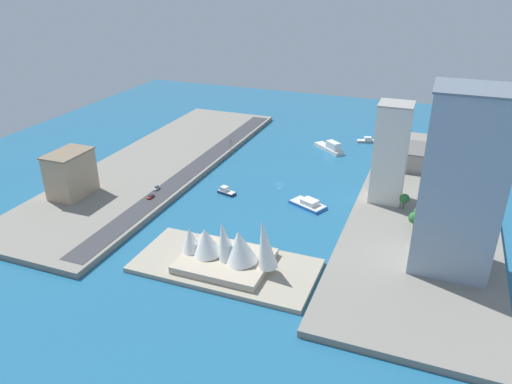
% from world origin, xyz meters
% --- Properties ---
extents(ground_plane, '(440.00, 440.00, 0.00)m').
position_xyz_m(ground_plane, '(0.00, 0.00, 0.00)').
color(ground_plane, '#23668E').
extents(quay_west, '(70.00, 240.00, 2.89)m').
position_xyz_m(quay_west, '(-81.90, 0.00, 1.45)').
color(quay_west, gray).
rests_on(quay_west, ground_plane).
extents(quay_east, '(70.00, 240.00, 2.89)m').
position_xyz_m(quay_east, '(81.90, 0.00, 1.45)').
color(quay_east, gray).
rests_on(quay_east, ground_plane).
extents(peninsula_point, '(77.65, 36.95, 2.00)m').
position_xyz_m(peninsula_point, '(-6.07, 90.01, 1.00)').
color(peninsula_point, '#A89E89').
rests_on(peninsula_point, ground_plane).
extents(road_strip, '(12.36, 228.00, 0.15)m').
position_xyz_m(road_strip, '(54.91, 0.00, 2.97)').
color(road_strip, '#38383D').
rests_on(road_strip, quay_east).
extents(catamaran_blue, '(21.59, 16.75, 4.16)m').
position_xyz_m(catamaran_blue, '(-23.40, 21.25, 1.46)').
color(catamaran_blue, blue).
rests_on(catamaran_blue, ground_plane).
extents(ferry_white_commuter, '(23.98, 21.62, 7.41)m').
position_xyz_m(ferry_white_commuter, '(-14.60, -66.14, 2.62)').
color(ferry_white_commuter, silver).
rests_on(ferry_white_commuter, ground_plane).
extents(yacht_sleek_gray, '(13.84, 8.37, 3.87)m').
position_xyz_m(yacht_sleek_gray, '(-34.92, -93.45, 1.35)').
color(yacht_sleek_gray, '#999EA3').
rests_on(yacht_sleek_gray, ground_plane).
extents(patrol_launch_navy, '(11.72, 7.14, 3.97)m').
position_xyz_m(patrol_launch_navy, '(23.99, 22.70, 1.38)').
color(patrol_launch_navy, '#1E284C').
rests_on(patrol_launch_navy, ground_plane).
extents(carpark_squat_concrete, '(41.59, 28.04, 11.92)m').
position_xyz_m(carpark_squat_concrete, '(-72.75, -51.46, 8.88)').
color(carpark_squat_concrete, gray).
rests_on(carpark_squat_concrete, quay_west).
extents(apartment_midrise_tan, '(16.80, 25.02, 24.47)m').
position_xyz_m(apartment_midrise_tan, '(98.96, 59.02, 15.16)').
color(apartment_midrise_tan, tan).
rests_on(apartment_midrise_tan, quay_east).
extents(hotel_broad_white, '(17.04, 16.73, 52.55)m').
position_xyz_m(hotel_broad_white, '(-60.96, 3.60, 29.20)').
color(hotel_broad_white, silver).
rests_on(hotel_broad_white, quay_west).
extents(tower_tall_glass, '(31.49, 26.69, 74.91)m').
position_xyz_m(tower_tall_glass, '(-93.52, 58.27, 40.38)').
color(tower_tall_glass, '#8C9EB2').
rests_on(tower_tall_glass, quay_west).
extents(van_white, '(1.86, 4.86, 1.69)m').
position_xyz_m(van_white, '(59.83, 37.54, 3.86)').
color(van_white, black).
rests_on(van_white, road_strip).
extents(pickup_red, '(1.96, 5.23, 1.55)m').
position_xyz_m(pickup_red, '(57.16, 47.95, 3.81)').
color(pickup_red, black).
rests_on(pickup_red, road_strip).
extents(traffic_light_waterfront, '(0.36, 0.36, 6.50)m').
position_xyz_m(traffic_light_waterfront, '(47.46, -37.20, 7.24)').
color(traffic_light_waterfront, black).
rests_on(traffic_light_waterfront, quay_east).
extents(opera_landmark, '(44.50, 29.87, 24.68)m').
position_xyz_m(opera_landmark, '(-7.16, 90.01, 9.80)').
color(opera_landmark, '#BCAD93').
rests_on(opera_landmark, peninsula_point).
extents(park_tree_cluster, '(12.32, 23.71, 8.42)m').
position_xyz_m(park_tree_cluster, '(-76.02, 22.58, 8.06)').
color(park_tree_cluster, brown).
rests_on(park_tree_cluster, quay_west).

